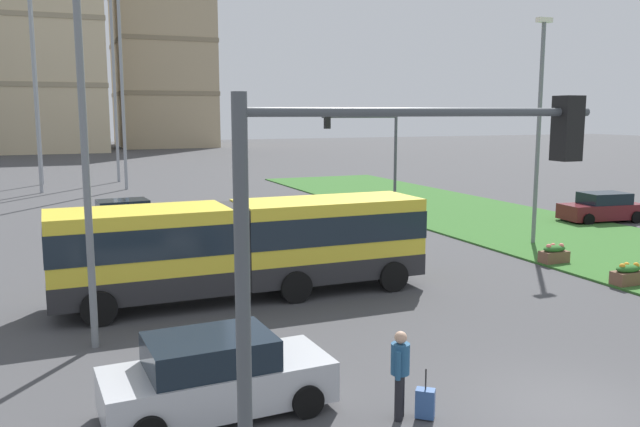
# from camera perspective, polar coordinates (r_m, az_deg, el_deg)

# --- Properties ---
(ground_plane) EXTENTS (260.00, 260.00, 0.00)m
(ground_plane) POSITION_cam_1_polar(r_m,az_deg,el_deg) (14.36, 21.16, -15.70)
(ground_plane) COLOR #424244
(grass_median) EXTENTS (10.00, 70.00, 0.08)m
(grass_median) POSITION_cam_1_polar(r_m,az_deg,el_deg) (29.97, 26.03, -3.20)
(grass_median) COLOR #336628
(grass_median) RESTS_ON ground_plane
(articulated_bus) EXTENTS (11.87, 2.82, 3.00)m
(articulated_bus) POSITION_cam_1_polar(r_m,az_deg,el_deg) (20.72, -6.55, -2.83)
(articulated_bus) COLOR yellow
(articulated_bus) RESTS_ON ground
(car_silver_hatch) EXTENTS (4.48, 2.18, 1.58)m
(car_silver_hatch) POSITION_cam_1_polar(r_m,az_deg,el_deg) (13.18, -9.09, -13.89)
(car_silver_hatch) COLOR #B7BABF
(car_silver_hatch) RESTS_ON ground
(car_maroon_sedan) EXTENTS (4.58, 2.42, 1.58)m
(car_maroon_sedan) POSITION_cam_1_polar(r_m,az_deg,el_deg) (38.11, 23.45, 0.45)
(car_maroon_sedan) COLOR maroon
(car_maroon_sedan) RESTS_ON ground
(car_white_van) EXTENTS (4.52, 2.28, 1.58)m
(car_white_van) POSITION_cam_1_polar(r_m,az_deg,el_deg) (33.53, -16.66, -0.24)
(car_white_van) COLOR silver
(car_white_van) RESTS_ON ground
(pedestrian_crossing) EXTENTS (0.40, 0.47, 1.74)m
(pedestrian_crossing) POSITION_cam_1_polar(r_m,az_deg,el_deg) (12.81, 7.02, -13.32)
(pedestrian_crossing) COLOR black
(pedestrian_crossing) RESTS_ON ground
(rolling_suitcase) EXTENTS (0.43, 0.41, 0.97)m
(rolling_suitcase) POSITION_cam_1_polar(r_m,az_deg,el_deg) (13.14, 9.19, -16.06)
(rolling_suitcase) COLOR #335693
(rolling_suitcase) RESTS_ON ground
(flower_planter_2) EXTENTS (1.10, 0.56, 0.74)m
(flower_planter_2) POSITION_cam_1_polar(r_m,az_deg,el_deg) (24.39, 25.34, -4.81)
(flower_planter_2) COLOR brown
(flower_planter_2) RESTS_ON grass_median
(flower_planter_3) EXTENTS (1.10, 0.56, 0.74)m
(flower_planter_3) POSITION_cam_1_polar(r_m,az_deg,el_deg) (26.80, 19.80, -3.31)
(flower_planter_3) COLOR brown
(flower_planter_3) RESTS_ON grass_median
(traffic_light_near_left) EXTENTS (4.55, 0.28, 6.02)m
(traffic_light_near_left) POSITION_cam_1_polar(r_m,az_deg,el_deg) (7.30, 4.68, -4.13)
(traffic_light_near_left) COLOR #474C51
(traffic_light_near_left) RESTS_ON ground
(traffic_light_far_right) EXTENTS (4.43, 0.28, 5.79)m
(traffic_light_far_right) POSITION_cam_1_polar(r_m,az_deg,el_deg) (35.16, 4.49, 5.89)
(traffic_light_far_right) COLOR #474C51
(traffic_light_far_right) RESTS_ON ground
(streetlight_left) EXTENTS (0.70, 0.28, 9.77)m
(streetlight_left) POSITION_cam_1_polar(r_m,az_deg,el_deg) (16.63, -19.97, 6.63)
(streetlight_left) COLOR slate
(streetlight_left) RESTS_ON ground
(streetlight_median) EXTENTS (0.70, 0.28, 9.81)m
(streetlight_median) POSITION_cam_1_polar(r_m,az_deg,el_deg) (30.07, 18.62, 7.48)
(streetlight_median) COLOR slate
(streetlight_median) RESTS_ON ground
(apartment_tower_centre) EXTENTS (15.54, 19.88, 43.01)m
(apartment_tower_centre) POSITION_cam_1_polar(r_m,az_deg,el_deg) (119.81, -13.80, 16.11)
(apartment_tower_centre) COLOR tan
(apartment_tower_centre) RESTS_ON ground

